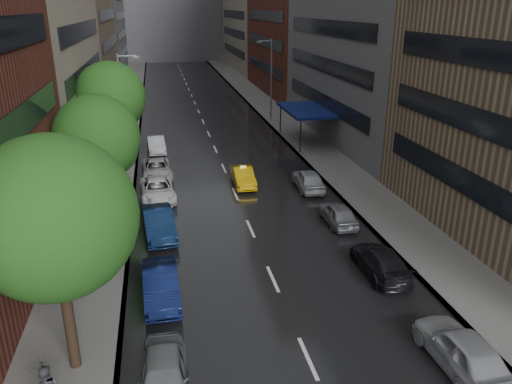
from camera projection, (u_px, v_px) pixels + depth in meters
The scene contains 13 objects.
road at pixel (200, 115), 61.28m from camera, with size 14.00×140.00×0.01m, color black.
sidewalk_left at pixel (125, 117), 59.63m from camera, with size 4.00×140.00×0.15m, color gray.
sidewalk_right at pixel (271, 111), 62.88m from camera, with size 4.00×140.00×0.15m, color gray.
tree_near at pixel (53, 218), 16.37m from camera, with size 5.58×5.58×8.90m.
tree_mid at pixel (97, 138), 28.86m from camera, with size 5.00×5.00×7.96m.
tree_far at pixel (110, 96), 39.03m from camera, with size 5.43×5.43×8.66m.
taxi at pixel (243, 177), 37.09m from camera, with size 1.43×4.12×1.36m, color #E1AB0B.
parked_cars_left at pixel (158, 206), 31.58m from camera, with size 2.57×35.31×1.58m.
parked_cars_right at pixel (364, 241), 26.83m from camera, with size 1.98×24.10×1.57m.
ped_black_umbrella at pixel (45, 384), 15.84m from camera, with size 0.97×0.98×2.09m.
street_lamp_left at pixel (123, 109), 39.80m from camera, with size 1.74×0.22×9.00m.
street_lamp_right at pixel (271, 78), 56.36m from camera, with size 1.74×0.22×9.00m.
awning at pixel (306, 110), 48.03m from camera, with size 4.00×8.00×3.12m.
Camera 1 is at (-4.95, -10.90, 12.66)m, focal length 35.00 mm.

